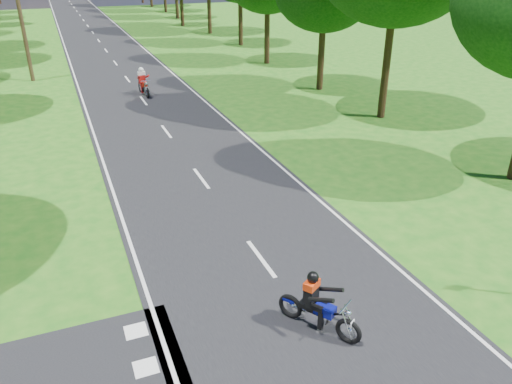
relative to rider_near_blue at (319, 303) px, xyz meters
name	(u,v)px	position (x,y,z in m)	size (l,w,h in m)	color
ground	(292,300)	(-0.09, 1.19, -0.77)	(160.00, 160.00, 0.00)	#1C5D15
main_road	(93,33)	(-0.09, 51.19, -0.76)	(7.00, 140.00, 0.02)	black
road_markings	(93,35)	(-0.23, 49.32, -0.74)	(7.40, 140.00, 0.01)	silver
telegraph_pole	(21,18)	(-6.09, 29.19, 3.30)	(1.20, 0.26, 8.00)	#382616
rider_near_blue	(319,303)	(0.00, 0.00, 0.00)	(0.60, 1.80, 1.50)	#0C1287
rider_far_red	(143,81)	(0.20, 22.53, 0.07)	(0.65, 1.96, 1.64)	#A41B0C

